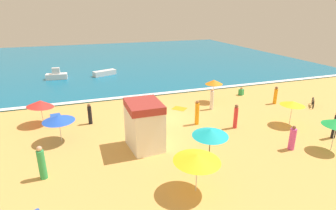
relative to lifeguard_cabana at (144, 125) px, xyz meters
name	(u,v)px	position (x,y,z in m)	size (l,w,h in m)	color
ground_plane	(166,118)	(2.83, 4.17, -1.55)	(60.00, 60.00, 0.00)	#E0A856
ocean_water	(113,59)	(2.83, 32.17, -1.50)	(60.00, 44.00, 0.10)	#146B93
wave_breaker_foam	(145,95)	(2.83, 10.47, -1.45)	(57.00, 0.70, 0.01)	white
lifeguard_cabana	(144,125)	(0.00, 0.00, 0.00)	(2.10, 2.63, 3.04)	white
beach_umbrella_0	(214,82)	(8.39, 6.57, 0.38)	(1.65, 1.65, 2.16)	silver
beach_umbrella_1	(293,103)	(11.34, -0.18, 0.16)	(2.06, 2.06, 1.90)	silver
beach_umbrella_2	(210,132)	(3.18, -2.67, 0.18)	(2.61, 2.62, 1.99)	#4C3823
beach_umbrella_3	(58,118)	(-5.05, 2.66, 0.11)	(2.31, 2.32, 1.88)	silver
beach_umbrella_4	(40,104)	(-6.40, 6.20, 0.10)	(2.19, 2.15, 2.00)	silver
beach_umbrella_7	(197,158)	(1.19, -5.13, 0.28)	(3.14, 3.15, 2.06)	silver
parked_bicycle	(313,102)	(16.32, 2.46, -1.17)	(1.27, 1.39, 0.76)	black
beachgoer_0	(42,163)	(-5.86, -1.52, -0.67)	(0.52, 0.52, 1.87)	green
beachgoer_1	(236,117)	(7.07, 0.70, -0.66)	(0.33, 0.33, 1.83)	red
beachgoer_2	(335,125)	(12.51, -2.97, -0.61)	(0.36, 0.36, 1.90)	black
beachgoer_3	(241,92)	(12.13, 7.53, -1.21)	(0.57, 0.57, 0.82)	green
beachgoer_4	(212,99)	(7.30, 4.81, -0.66)	(0.43, 0.43, 1.88)	white
beachgoer_5	(275,95)	(13.54, 4.18, -0.76)	(0.44, 0.44, 1.65)	orange
beachgoer_6	(151,107)	(1.90, 5.17, -0.83)	(0.48, 0.48, 1.58)	green
beachgoer_8	(292,139)	(8.62, -3.31, -0.82)	(0.54, 0.54, 1.60)	#D84CA5
beachgoer_9	(197,113)	(4.69, 2.25, -0.64)	(0.44, 0.44, 1.91)	orange
beachgoer_11	(90,114)	(-2.98, 5.04, -0.77)	(0.31, 0.31, 1.63)	black
beach_towel_0	(56,117)	(-5.56, 7.45, -1.55)	(1.00, 1.72, 0.01)	blue
beach_towel_2	(179,109)	(4.70, 5.88, -1.55)	(1.51, 1.52, 0.01)	orange
small_boat_0	(105,73)	(0.03, 20.48, -1.13)	(3.10, 1.96, 0.64)	white
small_boat_1	(57,75)	(-5.79, 20.47, -0.99)	(2.54, 1.25, 1.40)	white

